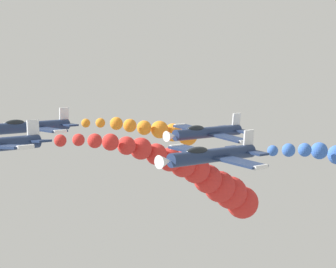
{
  "coord_description": "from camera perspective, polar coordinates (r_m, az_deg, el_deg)",
  "views": [
    {
      "loc": [
        -48.94,
        45.14,
        71.86
      ],
      "look_at": [
        0.0,
        0.0,
        65.15
      ],
      "focal_mm": 82.55,
      "sensor_mm": 36.0,
      "label": 1
    }
  ],
  "objects": [
    {
      "name": "smoke_trail_right_inner",
      "position": [
        88.41,
        -0.52,
        0.24
      ],
      "size": [
        3.2,
        15.3,
        3.84
      ],
      "color": "orange"
    },
    {
      "name": "airplane_left_inner",
      "position": [
        60.61,
        3.22,
        -1.58
      ],
      "size": [
        9.56,
        10.35,
        2.45
      ],
      "rotation": [
        0.0,
        -0.08,
        0.0
      ],
      "color": "navy"
    },
    {
      "name": "smoke_trail_lead",
      "position": [
        77.45,
        2.83,
        -3.44
      ],
      "size": [
        3.45,
        25.54,
        10.58
      ],
      "color": "red"
    },
    {
      "name": "airplane_right_inner",
      "position": [
        78.64,
        -10.24,
        0.53
      ],
      "size": [
        9.56,
        10.35,
        2.32
      ],
      "rotation": [
        0.0,
        -0.01,
        0.0
      ],
      "color": "navy"
    },
    {
      "name": "airplane_left_outer",
      "position": [
        77.7,
        2.88,
        0.13
      ],
      "size": [
        9.54,
        10.35,
        2.55
      ],
      "rotation": [
        0.0,
        -0.11,
        0.0
      ],
      "color": "navy"
    }
  ]
}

